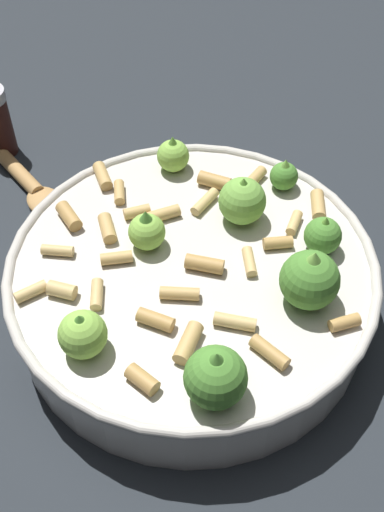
# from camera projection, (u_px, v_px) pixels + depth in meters

# --- Properties ---
(ground_plane) EXTENTS (2.40, 2.40, 0.00)m
(ground_plane) POSITION_uv_depth(u_px,v_px,m) (192.00, 308.00, 0.58)
(ground_plane) COLOR #23282D
(cooking_pan) EXTENTS (0.32, 0.32, 0.12)m
(cooking_pan) POSITION_uv_depth(u_px,v_px,m) (194.00, 282.00, 0.56)
(cooking_pan) COLOR beige
(cooking_pan) RESTS_ON ground
(wooden_spoon) EXTENTS (0.21, 0.19, 0.02)m
(wooden_spoon) POSITION_uv_depth(u_px,v_px,m) (6.00, 160.00, 0.71)
(wooden_spoon) COLOR #B2844C
(wooden_spoon) RESTS_ON ground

